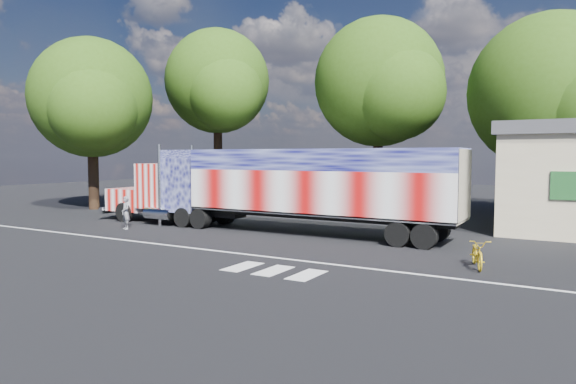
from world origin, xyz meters
The scene contains 10 objects.
ground centered at (0.00, 0.00, 0.00)m, with size 100.00×100.00×0.00m, color black.
lane_markings centered at (1.71, -3.77, 0.01)m, with size 30.00×2.67×0.01m.
semi_truck centered at (-0.60, 2.51, 2.19)m, with size 19.95×3.15×4.25m.
coach_bus centered at (-3.79, 10.69, 1.75)m, with size 11.60×2.70×3.37m.
woman centered at (-7.27, -0.59, 0.82)m, with size 0.60×0.39×1.65m, color slate.
bicycle centered at (9.53, -1.09, 0.48)m, with size 0.64×1.84×0.97m, color gold.
tree_ne_a centered at (10.59, 16.06, 7.41)m, with size 9.84×9.37×12.14m.
tree_w_a centered at (-16.54, 5.11, 7.53)m, with size 8.48×8.07×11.62m.
tree_nw_a centered at (-13.51, 15.01, 9.63)m, with size 8.83×8.41×13.91m.
tree_n_mid centered at (-0.77, 17.85, 9.01)m, with size 9.92×9.45×13.79m.
Camera 1 is at (12.48, -18.48, 3.64)m, focal length 32.00 mm.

